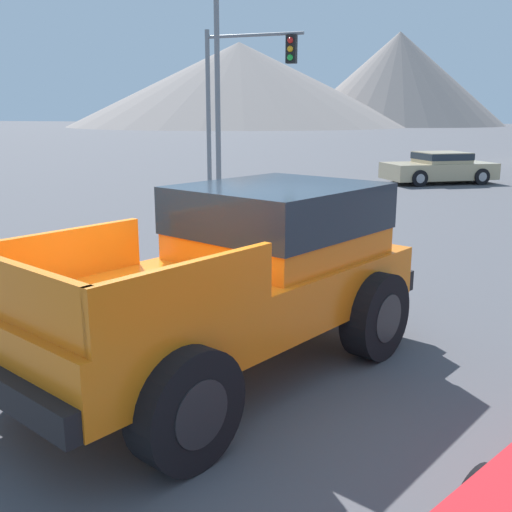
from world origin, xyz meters
TOP-DOWN VIEW (x-y plane):
  - ground_plane at (0.00, 0.00)m, footprint 320.00×320.00m
  - orange_pickup_truck at (0.33, 0.62)m, footprint 3.47×5.12m
  - parked_car_tan at (1.28, 19.19)m, footprint 4.48×3.83m
  - traffic_light_main at (-5.18, 15.01)m, footprint 3.56×0.38m
  - street_lamp_post at (-3.98, 9.93)m, footprint 0.90×0.24m
  - distant_mountain_range at (4.99, 122.78)m, footprint 167.04×84.05m

SIDE VIEW (x-z plane):
  - ground_plane at x=0.00m, z-range 0.00..0.00m
  - parked_car_tan at x=1.28m, z-range 0.01..1.20m
  - orange_pickup_truck at x=0.33m, z-range 0.13..2.02m
  - traffic_light_main at x=-5.18m, z-range 1.08..6.54m
  - street_lamp_post at x=-3.98m, z-range 0.77..8.41m
  - distant_mountain_range at x=4.99m, z-range -0.75..19.28m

